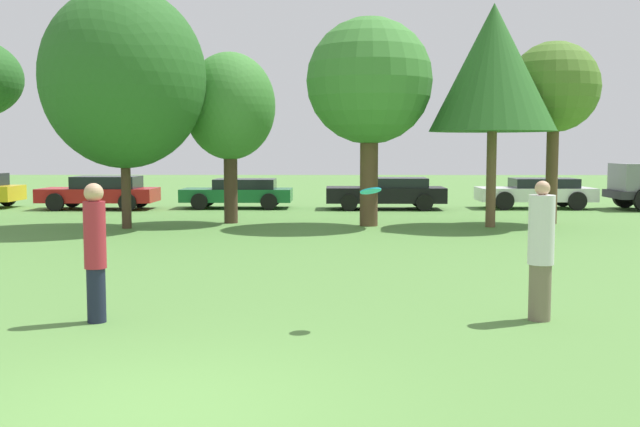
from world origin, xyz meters
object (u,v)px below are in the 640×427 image
object	(u,v)px
tree_1	(124,78)
tree_2	(230,107)
person_thrower	(95,250)
parked_car_white	(537,192)
tree_3	(369,82)
parked_car_green	(239,192)
frisbee	(371,191)
parked_car_black	(387,192)
tree_4	(493,68)
person_catcher	(541,250)
parked_car_red	(101,192)
tree_5	(554,89)

from	to	relation	value
tree_1	tree_2	size ratio (longest dim) A/B	1.31
person_thrower	tree_1	distance (m)	12.77
parked_car_white	tree_3	bearing A→B (deg)	44.26
tree_1	parked_car_green	bearing A→B (deg)	72.01
frisbee	tree_3	size ratio (longest dim) A/B	0.05
frisbee	parked_car_black	bearing A→B (deg)	84.88
tree_3	tree_4	size ratio (longest dim) A/B	0.95
person_thrower	tree_4	bearing A→B (deg)	55.38
person_catcher	parked_car_green	world-z (taller)	person_catcher
tree_4	parked_car_white	size ratio (longest dim) A/B	1.49
person_catcher	tree_4	distance (m)	13.01
parked_car_white	tree_2	bearing A→B (deg)	27.94
tree_2	parked_car_red	xyz separation A→B (m)	(-5.77, 5.34, -2.97)
tree_1	parked_car_green	world-z (taller)	tree_1
tree_3	parked_car_green	bearing A→B (deg)	125.48
person_thrower	parked_car_green	distance (m)	19.51
tree_4	tree_5	size ratio (longest dim) A/B	1.17
tree_5	parked_car_white	bearing A→B (deg)	78.57
tree_4	parked_car_red	world-z (taller)	tree_4
tree_2	tree_3	xyz separation A→B (m)	(4.34, -0.81, 0.70)
parked_car_white	person_catcher	bearing A→B (deg)	75.09
parked_car_red	parked_car_black	world-z (taller)	parked_car_red
person_catcher	tree_2	bearing A→B (deg)	-67.61
parked_car_green	parked_car_black	distance (m)	5.85
person_thrower	tree_5	world-z (taller)	tree_5
parked_car_red	tree_5	bearing A→B (deg)	161.72
person_catcher	tree_1	size ratio (longest dim) A/B	0.27
person_thrower	tree_5	bearing A→B (deg)	51.27
tree_2	tree_4	world-z (taller)	tree_4
person_thrower	frisbee	distance (m)	3.81
tree_3	parked_car_white	world-z (taller)	tree_3
tree_4	tree_5	xyz separation A→B (m)	(2.13, 1.06, -0.52)
parked_car_red	parked_car_black	xyz separation A→B (m)	(11.16, 0.17, -0.03)
person_thrower	tree_1	xyz separation A→B (m)	(-2.83, 11.98, 3.41)
tree_4	parked_car_black	size ratio (longest dim) A/B	1.44
tree_2	parked_car_white	bearing A→B (deg)	27.50
tree_1	parked_car_white	bearing A→B (deg)	27.87
person_thrower	parked_car_white	xyz separation A→B (m)	(11.38, 19.49, -0.34)
tree_5	tree_2	bearing A→B (deg)	179.71
tree_3	tree_5	size ratio (longest dim) A/B	1.11
frisbee	parked_car_black	world-z (taller)	frisbee
tree_3	parked_car_red	size ratio (longest dim) A/B	1.42
parked_car_red	parked_car_white	size ratio (longest dim) A/B	1.00
person_catcher	tree_1	xyz separation A→B (m)	(-8.91, 11.79, 3.43)
person_thrower	parked_car_green	xyz separation A→B (m)	(-0.39, 19.50, -0.38)
tree_5	person_thrower	bearing A→B (deg)	-126.92
parked_car_red	person_thrower	bearing A→B (deg)	107.22
person_thrower	tree_5	size ratio (longest dim) A/B	0.33
tree_5	parked_car_red	bearing A→B (deg)	161.27
parked_car_green	parked_car_black	bearing A→B (deg)	176.62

